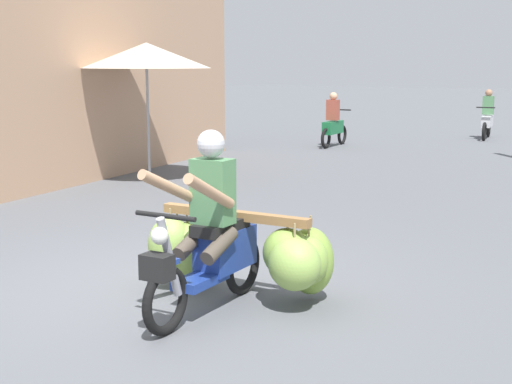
% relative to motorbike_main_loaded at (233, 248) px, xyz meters
% --- Properties ---
extents(ground_plane, '(120.00, 120.00, 0.00)m').
position_rel_motorbike_main_loaded_xyz_m(ground_plane, '(-0.81, -0.06, -0.48)').
color(ground_plane, '#56595E').
extents(motorbike_main_loaded, '(1.84, 1.86, 1.58)m').
position_rel_motorbike_main_loaded_xyz_m(motorbike_main_loaded, '(0.00, 0.00, 0.00)').
color(motorbike_main_loaded, black).
rests_on(motorbike_main_loaded, ground).
extents(motorbike_distant_ahead_left, '(0.50, 1.62, 1.40)m').
position_rel_motorbike_main_loaded_xyz_m(motorbike_distant_ahead_left, '(-3.20, 12.19, 0.08)').
color(motorbike_distant_ahead_left, black).
rests_on(motorbike_distant_ahead_left, ground).
extents(motorbike_distant_ahead_right, '(0.50, 1.62, 1.40)m').
position_rel_motorbike_main_loaded_xyz_m(motorbike_distant_ahead_right, '(0.12, 15.95, 0.08)').
color(motorbike_distant_ahead_right, black).
rests_on(motorbike_distant_ahead_right, ground).
extents(shopfront_building, '(3.14, 8.47, 4.16)m').
position_rel_motorbike_main_loaded_xyz_m(shopfront_building, '(-6.88, 6.20, 1.60)').
color(shopfront_building, tan).
rests_on(shopfront_building, ground).
extents(market_umbrella_near_shop, '(2.30, 2.30, 2.49)m').
position_rel_motorbike_main_loaded_xyz_m(market_umbrella_near_shop, '(-4.42, 5.44, 1.78)').
color(market_umbrella_near_shop, '#99999E').
rests_on(market_umbrella_near_shop, ground).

